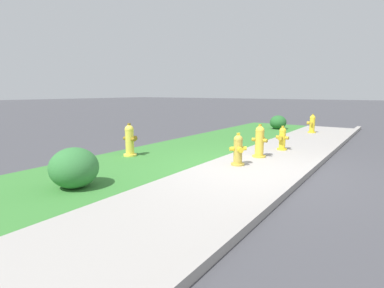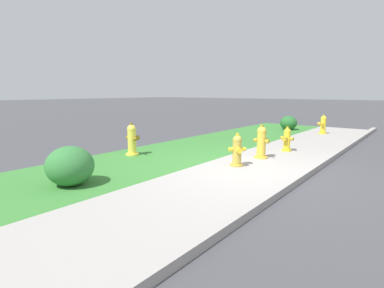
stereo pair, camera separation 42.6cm
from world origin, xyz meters
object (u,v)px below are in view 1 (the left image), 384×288
(fire_hydrant_mid_block, at_px, (312,124))
(fire_hydrant_far_end, at_px, (238,150))
(shrub_bush_near_lamp, at_px, (74,168))
(fire_hydrant_by_grass_verge, at_px, (260,141))
(fire_hydrant_at_driveway, at_px, (282,139))
(shrub_bush_mid_verge, at_px, (278,122))
(fire_hydrant_near_corner, at_px, (130,140))

(fire_hydrant_mid_block, relative_size, fire_hydrant_far_end, 1.03)
(fire_hydrant_mid_block, bearing_deg, shrub_bush_near_lamp, 168.84)
(fire_hydrant_by_grass_verge, bearing_deg, fire_hydrant_mid_block, 93.62)
(shrub_bush_near_lamp, bearing_deg, fire_hydrant_by_grass_verge, -22.33)
(fire_hydrant_at_driveway, bearing_deg, shrub_bush_near_lamp, 76.81)
(fire_hydrant_at_driveway, height_order, fire_hydrant_by_grass_verge, fire_hydrant_by_grass_verge)
(shrub_bush_near_lamp, distance_m, shrub_bush_mid_verge, 9.76)
(fire_hydrant_far_end, distance_m, fire_hydrant_at_driveway, 2.27)
(shrub_bush_mid_verge, bearing_deg, fire_hydrant_at_driveway, -159.93)
(fire_hydrant_at_driveway, distance_m, shrub_bush_mid_verge, 4.88)
(shrub_bush_near_lamp, bearing_deg, fire_hydrant_at_driveway, -19.09)
(fire_hydrant_far_end, height_order, fire_hydrant_at_driveway, fire_hydrant_far_end)
(fire_hydrant_far_end, relative_size, shrub_bush_near_lamp, 0.90)
(fire_hydrant_far_end, distance_m, shrub_bush_near_lamp, 3.31)
(fire_hydrant_mid_block, relative_size, shrub_bush_near_lamp, 0.92)
(fire_hydrant_mid_block, height_order, shrub_bush_mid_verge, fire_hydrant_mid_block)
(fire_hydrant_by_grass_verge, height_order, fire_hydrant_near_corner, fire_hydrant_near_corner)
(fire_hydrant_at_driveway, relative_size, shrub_bush_near_lamp, 0.84)
(fire_hydrant_mid_block, xyz_separation_m, shrub_bush_near_lamp, (-9.29, 1.61, -0.01))
(fire_hydrant_near_corner, bearing_deg, fire_hydrant_at_driveway, 49.11)
(fire_hydrant_far_end, bearing_deg, fire_hydrant_by_grass_verge, -138.87)
(fire_hydrant_at_driveway, relative_size, shrub_bush_mid_verge, 0.97)
(shrub_bush_mid_verge, bearing_deg, fire_hydrant_near_corner, 170.91)
(fire_hydrant_by_grass_verge, xyz_separation_m, shrub_bush_mid_verge, (5.79, 1.51, -0.10))
(fire_hydrant_mid_block, relative_size, fire_hydrant_near_corner, 0.90)
(fire_hydrant_mid_block, xyz_separation_m, fire_hydrant_at_driveway, (-4.11, -0.18, -0.03))
(fire_hydrant_by_grass_verge, bearing_deg, shrub_bush_mid_verge, 108.08)
(shrub_bush_near_lamp, xyz_separation_m, shrub_bush_mid_verge, (9.76, -0.12, -0.05))
(fire_hydrant_by_grass_verge, relative_size, shrub_bush_near_lamp, 1.02)
(fire_hydrant_far_end, bearing_deg, fire_hydrant_near_corner, -31.97)
(fire_hydrant_by_grass_verge, xyz_separation_m, fire_hydrant_near_corner, (-1.68, 2.71, 0.00))
(fire_hydrant_at_driveway, distance_m, fire_hydrant_by_grass_verge, 1.22)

